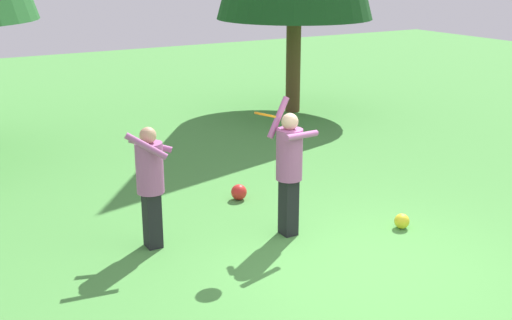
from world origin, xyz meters
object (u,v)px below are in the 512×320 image
object	(u,v)px
ball_yellow	(402,221)
person_catcher	(150,178)
ball_red	(239,192)
person_thrower	(289,164)
frisbee	(265,115)

from	to	relation	value
ball_yellow	person_catcher	bearing A→B (deg)	159.63
person_catcher	ball_red	bearing A→B (deg)	55.20
person_catcher	ball_yellow	distance (m)	3.43
person_thrower	frisbee	distance (m)	0.85
ball_yellow	frisbee	bearing A→B (deg)	164.96
frisbee	ball_red	world-z (taller)	frisbee
ball_yellow	person_thrower	bearing A→B (deg)	156.61
person_thrower	ball_yellow	bearing A→B (deg)	141.43
frisbee	ball_yellow	world-z (taller)	frisbee
person_catcher	ball_yellow	xyz separation A→B (m)	(3.12, -1.16, -0.82)
ball_yellow	ball_red	bearing A→B (deg)	123.77
person_catcher	frisbee	distance (m)	1.61
ball_red	ball_yellow	bearing A→B (deg)	-56.23
person_thrower	ball_red	bearing A→B (deg)	-107.20
frisbee	ball_yellow	xyz separation A→B (m)	(1.87, -0.50, -1.60)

